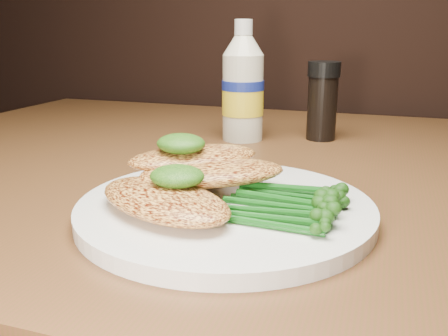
% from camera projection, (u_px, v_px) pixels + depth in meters
% --- Properties ---
extents(plate, '(0.27, 0.27, 0.01)m').
position_uv_depth(plate, '(225.00, 209.00, 0.44)').
color(plate, white).
rests_on(plate, dining_table).
extents(chicken_front, '(0.16, 0.13, 0.02)m').
position_uv_depth(chicken_front, '(164.00, 200.00, 0.41)').
color(chicken_front, '#F5AC4D').
rests_on(chicken_front, plate).
extents(chicken_mid, '(0.16, 0.13, 0.02)m').
position_uv_depth(chicken_mid, '(213.00, 173.00, 0.46)').
color(chicken_mid, '#F5AC4D').
rests_on(chicken_mid, plate).
extents(chicken_back, '(0.15, 0.14, 0.02)m').
position_uv_depth(chicken_back, '(194.00, 157.00, 0.49)').
color(chicken_back, '#F5AC4D').
rests_on(chicken_back, plate).
extents(pesto_front, '(0.05, 0.05, 0.02)m').
position_uv_depth(pesto_front, '(177.00, 176.00, 0.42)').
color(pesto_front, '#0A3808').
rests_on(pesto_front, chicken_front).
extents(pesto_back, '(0.06, 0.06, 0.02)m').
position_uv_depth(pesto_back, '(181.00, 144.00, 0.47)').
color(pesto_back, '#0A3808').
rests_on(pesto_back, chicken_back).
extents(broccolini_bundle, '(0.13, 0.11, 0.02)m').
position_uv_depth(broccolini_bundle, '(280.00, 199.00, 0.42)').
color(broccolini_bundle, '#104D12').
rests_on(broccolini_bundle, plate).
extents(mayo_bottle, '(0.08, 0.08, 0.18)m').
position_uv_depth(mayo_bottle, '(243.00, 81.00, 0.73)').
color(mayo_bottle, beige).
rests_on(mayo_bottle, dining_table).
extents(pepper_grinder, '(0.06, 0.06, 0.12)m').
position_uv_depth(pepper_grinder, '(322.00, 101.00, 0.73)').
color(pepper_grinder, black).
rests_on(pepper_grinder, dining_table).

